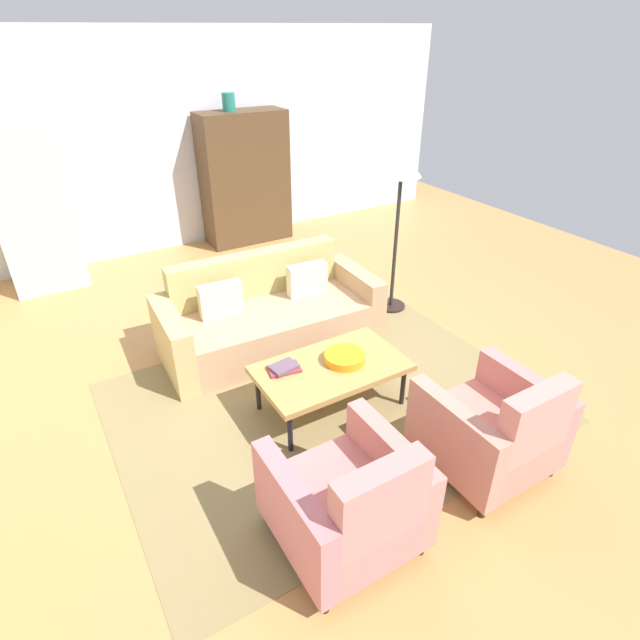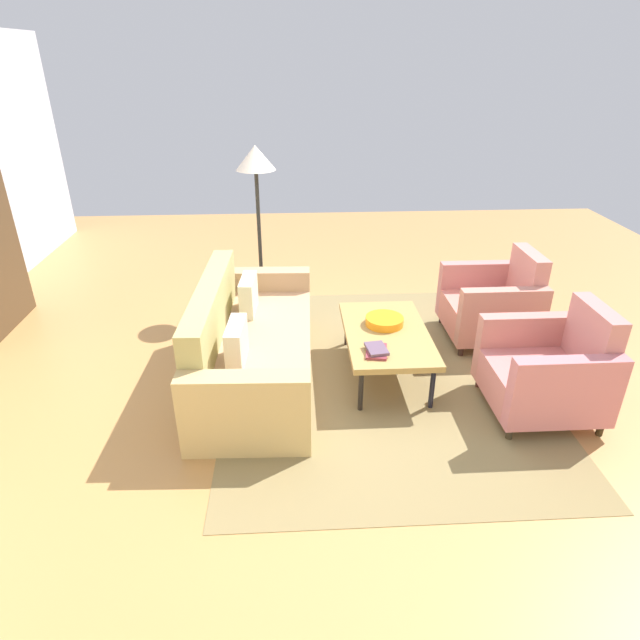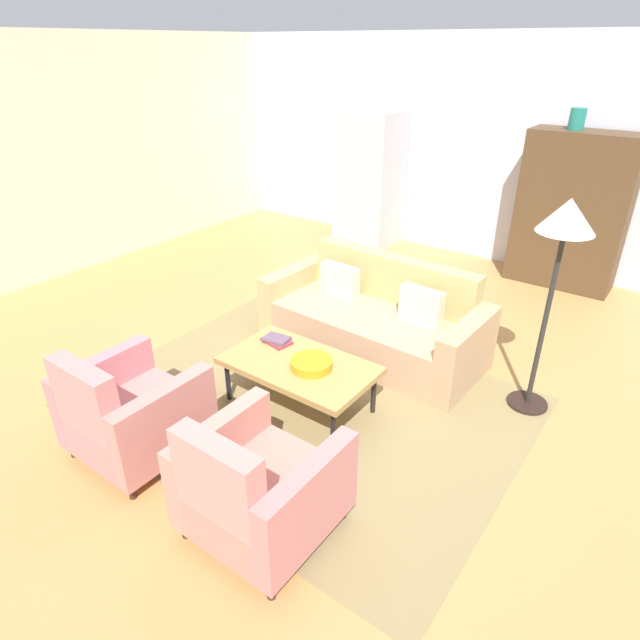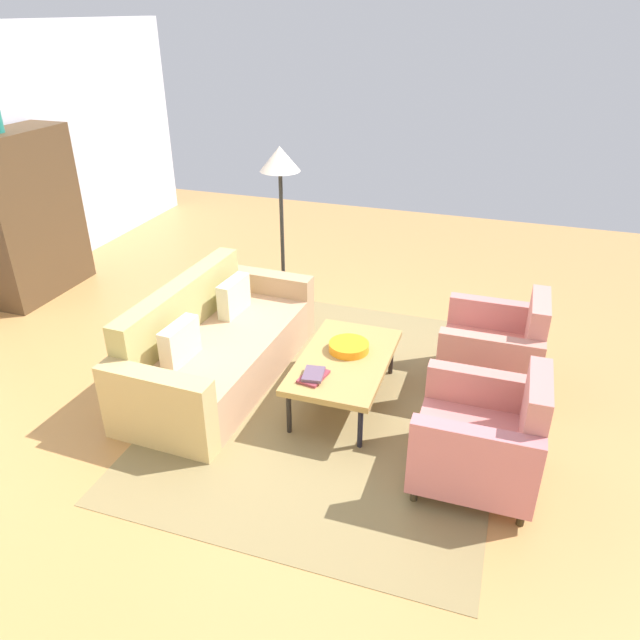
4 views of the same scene
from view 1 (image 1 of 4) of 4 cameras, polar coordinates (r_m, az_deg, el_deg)
name	(u,v)px [view 1 (image 1 of 4)]	position (r m, az deg, el deg)	size (l,w,h in m)	color
ground_plane	(308,368)	(4.75, -1.36, -5.39)	(10.43, 10.43, 0.00)	#B9854A
wall_back	(170,144)	(7.41, -16.52, 18.47)	(8.69, 0.12, 2.80)	silver
area_rug	(328,402)	(4.35, 0.86, -9.26)	(3.40, 2.60, 0.01)	olive
couch	(268,316)	(5.02, -5.92, 0.44)	(2.13, 0.98, 0.86)	tan
coffee_table	(331,369)	(4.08, 1.27, -5.59)	(1.20, 0.70, 0.41)	black
armchair_left	(350,506)	(3.15, 3.41, -20.19)	(0.80, 0.80, 0.88)	#342B1D
armchair_right	(494,432)	(3.77, 19.08, -11.89)	(0.80, 0.80, 0.88)	#31201C
fruit_bowl	(344,358)	(4.10, 2.77, -4.26)	(0.33, 0.33, 0.07)	orange
book_stack	(284,368)	(4.01, -4.08, -5.41)	(0.27, 0.20, 0.05)	maroon
cabinet	(245,179)	(7.48, -8.46, 15.48)	(1.20, 0.51, 1.80)	#4C3620
vase_tall	(229,102)	(7.23, -10.27, 23.04)	(0.17, 0.17, 0.23)	#207769
refrigerator	(32,210)	(6.84, -29.70, 10.71)	(0.80, 0.73, 1.85)	#B7BABF
floor_lamp	(401,180)	(5.28, 9.09, 15.36)	(0.40, 0.40, 1.72)	black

